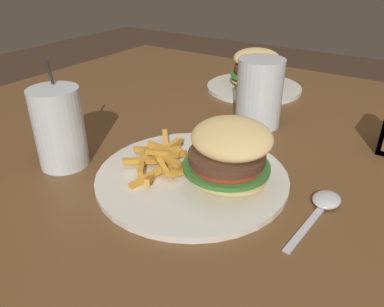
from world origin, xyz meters
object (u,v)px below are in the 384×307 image
Objects in this scene: meal_plate_near at (209,165)px; beer_glass at (259,95)px; juice_glass at (60,132)px; meal_plate_far at (255,76)px; spoon at (324,203)px.

meal_plate_near is 2.21× the size of beer_glass.
juice_glass reaches higher than meal_plate_far.
beer_glass is at bearing 48.63° from spoon.
juice_glass is 0.57m from meal_plate_far.
meal_plate_far is at bearing 106.53° from meal_plate_near.
meal_plate_far is at bearing 116.39° from beer_glass.
beer_glass reaches higher than meal_plate_far.
meal_plate_near is 0.18m from spoon.
meal_plate_far is (-0.31, 0.43, 0.03)m from spoon.
meal_plate_near is 1.24× the size of meal_plate_far.
juice_glass is at bearing -100.50° from meal_plate_far.
meal_plate_far is at bearing 41.09° from spoon.
meal_plate_far is (-0.14, 0.47, 0.00)m from meal_plate_near.
juice_glass is at bearing -160.54° from meal_plate_near.
beer_glass is 0.81× the size of juice_glass.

